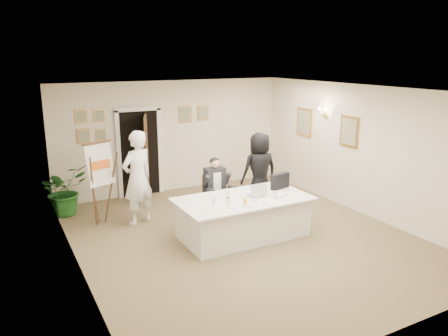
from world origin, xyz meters
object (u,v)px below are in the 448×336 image
object	(u,v)px
conference_table	(243,217)
laptop_bag	(280,181)
seated_man	(216,188)
paper_stack	(279,195)
potted_palm	(64,190)
laptop	(256,189)
flip_chart	(99,188)
oj_glass	(245,201)
standing_man	(138,178)
steel_jug	(228,201)
standing_woman	(259,170)

from	to	relation	value
conference_table	laptop_bag	bearing A→B (deg)	11.05
seated_man	paper_stack	size ratio (longest dim) A/B	4.57
potted_palm	laptop	size ratio (longest dim) A/B	3.14
flip_chart	oj_glass	distance (m)	3.09
flip_chart	conference_table	bearing A→B (deg)	-40.13
flip_chart	potted_palm	xyz separation A→B (m)	(-0.55, 0.97, -0.24)
flip_chart	laptop	bearing A→B (deg)	-36.29
laptop_bag	oj_glass	world-z (taller)	laptop_bag
potted_palm	seated_man	bearing A→B (deg)	-33.21
standing_man	steel_jug	world-z (taller)	standing_man
laptop	conference_table	bearing A→B (deg)	-165.37
standing_man	conference_table	bearing A→B (deg)	112.09
laptop_bag	oj_glass	bearing A→B (deg)	-168.55
conference_table	oj_glass	bearing A→B (deg)	-116.28
flip_chart	laptop	distance (m)	3.19
seated_man	oj_glass	size ratio (longest dim) A/B	10.49
standing_man	laptop	world-z (taller)	standing_man
potted_palm	laptop	world-z (taller)	potted_palm
laptop_bag	steel_jug	world-z (taller)	laptop_bag
flip_chart	laptop_bag	world-z (taller)	flip_chart
conference_table	paper_stack	distance (m)	0.81
conference_table	paper_stack	bearing A→B (deg)	-16.30
standing_woman	standing_man	bearing A→B (deg)	-0.26
flip_chart	paper_stack	bearing A→B (deg)	-35.62
conference_table	steel_jug	world-z (taller)	steel_jug
standing_woman	laptop	bearing A→B (deg)	60.26
conference_table	steel_jug	size ratio (longest dim) A/B	22.93
standing_woman	seated_man	bearing A→B (deg)	17.05
seated_man	laptop_bag	bearing A→B (deg)	-50.53
laptop_bag	paper_stack	bearing A→B (deg)	-140.62
standing_woman	oj_glass	world-z (taller)	standing_woman
conference_table	standing_man	world-z (taller)	standing_man
standing_woman	paper_stack	world-z (taller)	standing_woman
flip_chart	laptop_bag	xyz separation A→B (m)	(3.24, -1.73, 0.14)
laptop_bag	standing_man	bearing A→B (deg)	137.24
conference_table	paper_stack	xyz separation A→B (m)	(0.68, -0.20, 0.40)
laptop_bag	standing_woman	bearing A→B (deg)	64.75
seated_man	flip_chart	size ratio (longest dim) A/B	0.80
potted_palm	laptop_bag	world-z (taller)	potted_palm
standing_woman	potted_palm	size ratio (longest dim) A/B	1.57
standing_man	paper_stack	world-z (taller)	standing_man
paper_stack	standing_woman	bearing A→B (deg)	71.00
flip_chart	standing_woman	world-z (taller)	standing_woman
flip_chart	laptop_bag	size ratio (longest dim) A/B	3.86
potted_palm	oj_glass	size ratio (longest dim) A/B	8.47
laptop_bag	laptop	bearing A→B (deg)	179.45
seated_man	oj_glass	world-z (taller)	seated_man
paper_stack	standing_man	bearing A→B (deg)	141.27
seated_man	standing_woman	size ratio (longest dim) A/B	0.79
laptop_bag	steel_jug	size ratio (longest dim) A/B	4.01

